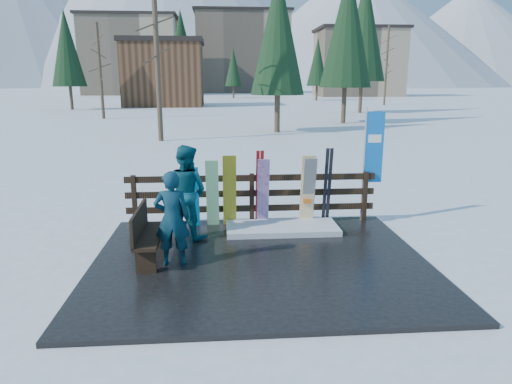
{
  "coord_description": "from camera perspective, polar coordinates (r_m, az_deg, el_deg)",
  "views": [
    {
      "loc": [
        -0.67,
        -7.72,
        3.23
      ],
      "look_at": [
        0.0,
        1.0,
        1.1
      ],
      "focal_mm": 32.0,
      "sensor_mm": 36.0,
      "label": 1
    }
  ],
  "objects": [
    {
      "name": "snowboard_4",
      "position": [
        10.17,
        6.61,
        0.05
      ],
      "size": [
        0.28,
        0.36,
        1.54
      ],
      "primitive_type": "cube",
      "rotation": [
        0.21,
        0.0,
        0.0
      ],
      "color": "black",
      "rests_on": "deck"
    },
    {
      "name": "person_back",
      "position": [
        9.38,
        -8.71,
        0.02
      ],
      "size": [
        1.18,
        1.12,
        1.92
      ],
      "primitive_type": "imported",
      "rotation": [
        0.0,
        0.0,
        2.57
      ],
      "color": "#115363",
      "rests_on": "deck"
    },
    {
      "name": "mountains",
      "position": [
        339.54,
        -6.48,
        21.53
      ],
      "size": [
        520.0,
        260.0,
        120.0
      ],
      "color": "white",
      "rests_on": "ground"
    },
    {
      "name": "snow_patch",
      "position": [
        9.9,
        3.28,
        -4.52
      ],
      "size": [
        2.4,
        1.0,
        0.12
      ],
      "primitive_type": "cube",
      "color": "white",
      "rests_on": "deck"
    },
    {
      "name": "bench",
      "position": [
        8.42,
        -13.59,
        -4.94
      ],
      "size": [
        0.41,
        1.5,
        0.97
      ],
      "color": "black",
      "rests_on": "deck"
    },
    {
      "name": "ski_pair_b",
      "position": [
        10.3,
        8.9,
        0.73
      ],
      "size": [
        0.17,
        0.26,
        1.74
      ],
      "color": "black",
      "rests_on": "deck"
    },
    {
      "name": "rental_flag",
      "position": [
        10.64,
        14.26,
        4.92
      ],
      "size": [
        0.45,
        0.04,
        2.6
      ],
      "color": "silver",
      "rests_on": "deck"
    },
    {
      "name": "snowboard_1",
      "position": [
        9.99,
        -5.47,
        -0.19
      ],
      "size": [
        0.28,
        0.36,
        1.53
      ],
      "primitive_type": "cube",
      "rotation": [
        0.22,
        0.0,
        0.0
      ],
      "color": "white",
      "rests_on": "deck"
    },
    {
      "name": "fence",
      "position": [
        10.25,
        -0.53,
        -0.38
      ],
      "size": [
        5.6,
        0.1,
        1.15
      ],
      "color": "black",
      "rests_on": "deck"
    },
    {
      "name": "deck",
      "position": [
        8.38,
        0.52,
        -8.69
      ],
      "size": [
        6.0,
        5.0,
        0.08
      ],
      "primitive_type": "cube",
      "color": "black",
      "rests_on": "ground"
    },
    {
      "name": "snowboard_2",
      "position": [
        9.98,
        -3.32,
        0.12
      ],
      "size": [
        0.29,
        0.38,
        1.63
      ],
      "primitive_type": "cube",
      "rotation": [
        0.22,
        0.0,
        0.0
      ],
      "color": "yellow",
      "rests_on": "deck"
    },
    {
      "name": "resort_buildings",
      "position": [
        123.31,
        -3.77,
        16.69
      ],
      "size": [
        73.0,
        87.6,
        22.6
      ],
      "color": "tan",
      "rests_on": "ground"
    },
    {
      "name": "snowboard_0",
      "position": [
        10.02,
        -7.89,
        -0.65
      ],
      "size": [
        0.27,
        0.27,
        1.38
      ],
      "primitive_type": "cube",
      "rotation": [
        0.18,
        0.0,
        0.0
      ],
      "color": "#0787C6",
      "rests_on": "deck"
    },
    {
      "name": "ground",
      "position": [
        8.39,
        0.52,
        -8.94
      ],
      "size": [
        700.0,
        700.0,
        0.0
      ],
      "primitive_type": "plane",
      "color": "white",
      "rests_on": "ground"
    },
    {
      "name": "snowboard_3",
      "position": [
        10.03,
        0.89,
        -0.06
      ],
      "size": [
        0.26,
        0.32,
        1.53
      ],
      "primitive_type": "cube",
      "rotation": [
        0.19,
        0.0,
        0.0
      ],
      "color": "silver",
      "rests_on": "deck"
    },
    {
      "name": "person_front",
      "position": [
        8.0,
        -10.45,
        -3.31
      ],
      "size": [
        0.62,
        0.41,
        1.68
      ],
      "primitive_type": "imported",
      "rotation": [
        0.0,
        0.0,
        3.15
      ],
      "color": "#0E484F",
      "rests_on": "deck"
    },
    {
      "name": "ski_pair_a",
      "position": [
        10.07,
        0.44,
        0.51
      ],
      "size": [
        0.17,
        0.32,
        1.71
      ],
      "color": "maroon",
      "rests_on": "deck"
    },
    {
      "name": "snowboard_5",
      "position": [
        10.16,
        6.45,
        0.21
      ],
      "size": [
        0.31,
        0.25,
        1.6
      ],
      "primitive_type": "cube",
      "rotation": [
        0.14,
        0.0,
        0.0
      ],
      "color": "white",
      "rests_on": "deck"
    },
    {
      "name": "trees",
      "position": [
        56.66,
        -0.55,
        16.11
      ],
      "size": [
        42.05,
        68.79,
        12.93
      ],
      "color": "#382B1E",
      "rests_on": "ground"
    }
  ]
}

